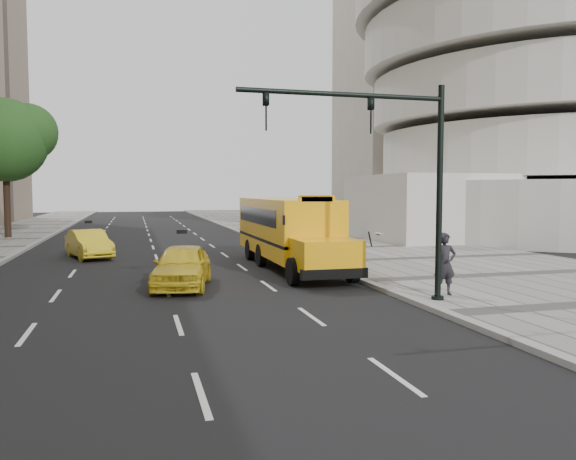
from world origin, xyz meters
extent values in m
plane|color=black|center=(0.00, 0.00, 0.00)|extent=(140.00, 140.00, 0.00)
cube|color=gray|center=(12.00, 0.00, 0.07)|extent=(12.00, 140.00, 0.15)
cube|color=gray|center=(6.00, 0.00, 0.07)|extent=(0.30, 140.00, 0.15)
cylinder|color=silver|center=(30.00, 14.00, 2.00)|extent=(32.00, 32.00, 4.00)
cylinder|color=silver|center=(30.00, 14.00, 6.10)|extent=(26.00, 26.00, 3.60)
cylinder|color=silver|center=(30.00, 14.00, 10.30)|extent=(27.60, 27.60, 3.60)
cylinder|color=silver|center=(30.00, 14.00, 14.50)|extent=(29.20, 29.20, 3.60)
cube|color=#B9B1A1|center=(28.00, 34.00, 17.50)|extent=(14.00, 12.00, 35.00)
cube|color=silver|center=(17.00, 10.00, 2.20)|extent=(8.00, 10.00, 4.40)
cylinder|color=black|center=(-10.50, 18.32, 3.04)|extent=(0.44, 0.44, 6.07)
sphere|color=#1A3D14|center=(-10.50, 18.32, 6.83)|extent=(5.70, 5.70, 5.70)
sphere|color=#1A3D14|center=(-9.08, 18.62, 7.43)|extent=(3.99, 3.99, 3.99)
cube|color=#FDAE0D|center=(4.50, 0.07, 1.77)|extent=(2.50, 9.00, 2.45)
cube|color=#FDAE0D|center=(4.50, -5.43, 1.10)|extent=(2.20, 2.00, 1.10)
cube|color=black|center=(4.50, -6.31, 0.55)|extent=(2.38, 0.25, 0.35)
cube|color=black|center=(4.50, 0.07, 1.25)|extent=(2.52, 9.00, 0.12)
cube|color=black|center=(4.50, -4.37, 2.25)|extent=(2.05, 0.10, 0.90)
cube|color=black|center=(4.50, 0.57, 2.25)|extent=(2.52, 7.50, 0.70)
cube|color=#FDAE0D|center=(4.50, -4.38, 3.05)|extent=(1.40, 0.12, 0.28)
ellipsoid|color=silver|center=(6.02, -6.83, 1.90)|extent=(0.32, 0.32, 0.14)
cylinder|color=black|center=(5.78, -6.61, 1.70)|extent=(0.36, 0.47, 0.58)
cylinder|color=black|center=(3.37, -5.13, 0.50)|extent=(0.30, 1.00, 1.00)
cylinder|color=black|center=(5.63, -5.13, 0.50)|extent=(0.30, 1.00, 1.00)
cylinder|color=black|center=(3.37, 0.07, 0.50)|extent=(0.30, 1.00, 1.00)
cylinder|color=black|center=(5.63, 0.07, 0.50)|extent=(0.30, 1.00, 1.00)
cylinder|color=black|center=(3.37, 2.57, 0.50)|extent=(0.30, 1.00, 1.00)
cylinder|color=black|center=(5.63, 2.57, 0.50)|extent=(0.30, 1.00, 1.00)
imported|color=gold|center=(-0.45, -4.47, 0.75)|extent=(2.65, 4.70, 1.51)
imported|color=gold|center=(-4.25, 5.47, 0.70)|extent=(2.71, 4.52, 1.41)
imported|color=black|center=(7.18, -8.87, 1.11)|extent=(0.74, 0.52, 1.93)
cylinder|color=black|center=(6.60, -9.46, 3.20)|extent=(0.18, 0.18, 6.40)
cylinder|color=black|center=(6.60, -9.46, 0.12)|extent=(0.36, 0.36, 0.25)
cylinder|color=black|center=(3.60, -9.46, 6.00)|extent=(6.00, 0.14, 0.14)
imported|color=black|center=(4.40, -9.46, 5.45)|extent=(0.16, 0.20, 1.00)
imported|color=black|center=(1.40, -9.46, 5.45)|extent=(0.16, 0.20, 1.00)
camera|label=1|loc=(-2.00, -24.11, 3.36)|focal=35.00mm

